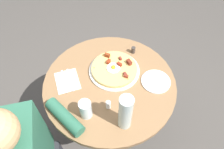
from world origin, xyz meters
The scene contains 12 objects.
ground_plane centered at (0.00, 0.00, 0.00)m, with size 6.00×6.00×0.00m, color #4C4742.
dining_table centered at (0.00, 0.00, 0.56)m, with size 0.83×0.83×0.74m.
pizza_plate centered at (0.08, -0.05, 0.74)m, with size 0.33×0.33×0.01m, color white.
breakfast_pizza centered at (0.08, -0.05, 0.76)m, with size 0.30×0.30×0.05m.
bread_plate centered at (-0.07, -0.28, 0.74)m, with size 0.18×0.18×0.01m, color white.
napkin centered at (0.07, 0.26, 0.74)m, with size 0.17×0.14×0.00m, color white.
fork centered at (0.07, 0.24, 0.74)m, with size 0.18×0.01×0.01m, color silver.
knife centered at (0.07, 0.28, 0.74)m, with size 0.18×0.01×0.01m, color silver.
water_glass centered at (-0.19, 0.18, 0.80)m, with size 0.07×0.07×0.12m, color silver.
water_bottle centered at (-0.29, -0.01, 0.86)m, with size 0.07×0.07×0.25m, color silver.
salt_shaker centered at (-0.17, 0.05, 0.76)m, with size 0.03×0.03×0.06m, color white.
pepper_shaker centered at (0.21, -0.22, 0.76)m, with size 0.03×0.03×0.05m, color #3F3833.
Camera 1 is at (-0.76, 0.17, 1.81)m, focal length 33.91 mm.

